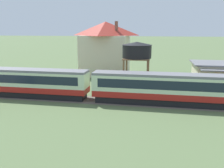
{
  "coord_description": "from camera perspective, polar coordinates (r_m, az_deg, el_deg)",
  "views": [
    {
      "loc": [
        -12.96,
        -28.88,
        9.58
      ],
      "look_at": [
        -18.51,
        0.71,
        2.58
      ],
      "focal_mm": 38.0,
      "sensor_mm": 36.0,
      "label": 1
    }
  ],
  "objects": [
    {
      "name": "passenger_train",
      "position": [
        32.31,
        -4.71,
        -0.07
      ],
      "size": [
        85.07,
        2.87,
        4.05
      ],
      "color": "#AD1E19",
      "rests_on": "ground_plane"
    },
    {
      "name": "railway_track",
      "position": [
        32.56,
        -2.23,
        -4.01
      ],
      "size": [
        133.19,
        3.6,
        0.04
      ],
      "color": "#665B51",
      "rests_on": "ground_plane"
    },
    {
      "name": "station_house_red_roof",
      "position": [
        51.24,
        -1.53,
        8.77
      ],
      "size": [
        10.14,
        10.33,
        11.11
      ],
      "color": "beige",
      "rests_on": "ground_plane"
    },
    {
      "name": "water_tower",
      "position": [
        38.49,
        6.01,
        7.95
      ],
      "size": [
        4.87,
        4.87,
        7.61
      ],
      "color": "brown",
      "rests_on": "ground_plane"
    }
  ]
}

